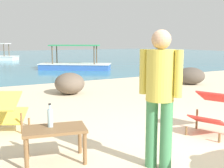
{
  "coord_description": "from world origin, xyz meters",
  "views": [
    {
      "loc": [
        -2.85,
        -2.54,
        1.54
      ],
      "look_at": [
        0.14,
        3.0,
        0.55
      ],
      "focal_mm": 44.79,
      "sensor_mm": 36.0,
      "label": 1
    }
  ],
  "objects_px": {
    "bottle": "(50,117)",
    "deck_chair_near": "(212,110)",
    "low_bench_table": "(55,134)",
    "deck_chair_far": "(6,110)",
    "boat_blue": "(75,64)",
    "person_standing": "(160,89)"
  },
  "relations": [
    {
      "from": "low_bench_table",
      "to": "boat_blue",
      "type": "distance_m",
      "value": 11.28
    },
    {
      "from": "deck_chair_near",
      "to": "person_standing",
      "type": "xyz_separation_m",
      "value": [
        -1.55,
        -0.61,
        0.56
      ]
    },
    {
      "from": "low_bench_table",
      "to": "person_standing",
      "type": "bearing_deg",
      "value": -23.82
    },
    {
      "from": "deck_chair_far",
      "to": "person_standing",
      "type": "xyz_separation_m",
      "value": [
        1.39,
        -2.21,
        0.56
      ]
    },
    {
      "from": "bottle",
      "to": "low_bench_table",
      "type": "bearing_deg",
      "value": -66.1
    },
    {
      "from": "bottle",
      "to": "boat_blue",
      "type": "xyz_separation_m",
      "value": [
        4.28,
        10.38,
        -0.31
      ]
    },
    {
      "from": "low_bench_table",
      "to": "deck_chair_far",
      "type": "relative_size",
      "value": 0.9
    },
    {
      "from": "bottle",
      "to": "deck_chair_near",
      "type": "bearing_deg",
      "value": -4.41
    },
    {
      "from": "deck_chair_near",
      "to": "deck_chair_far",
      "type": "distance_m",
      "value": 3.34
    },
    {
      "from": "deck_chair_near",
      "to": "boat_blue",
      "type": "distance_m",
      "value": 10.71
    },
    {
      "from": "bottle",
      "to": "deck_chair_far",
      "type": "distance_m",
      "value": 1.44
    },
    {
      "from": "low_bench_table",
      "to": "bottle",
      "type": "xyz_separation_m",
      "value": [
        -0.03,
        0.07,
        0.19
      ]
    },
    {
      "from": "bottle",
      "to": "person_standing",
      "type": "bearing_deg",
      "value": -37.65
    },
    {
      "from": "low_bench_table",
      "to": "bottle",
      "type": "height_order",
      "value": "bottle"
    },
    {
      "from": "person_standing",
      "to": "low_bench_table",
      "type": "bearing_deg",
      "value": 113.26
    },
    {
      "from": "low_bench_table",
      "to": "deck_chair_far",
      "type": "xyz_separation_m",
      "value": [
        -0.37,
        1.46,
        0.02
      ]
    },
    {
      "from": "person_standing",
      "to": "bottle",
      "type": "bearing_deg",
      "value": 111.64
    },
    {
      "from": "bottle",
      "to": "person_standing",
      "type": "height_order",
      "value": "person_standing"
    },
    {
      "from": "low_bench_table",
      "to": "deck_chair_far",
      "type": "height_order",
      "value": "deck_chair_far"
    },
    {
      "from": "deck_chair_near",
      "to": "deck_chair_far",
      "type": "bearing_deg",
      "value": -51.18
    },
    {
      "from": "low_bench_table",
      "to": "deck_chair_near",
      "type": "height_order",
      "value": "deck_chair_near"
    },
    {
      "from": "deck_chair_far",
      "to": "boat_blue",
      "type": "xyz_separation_m",
      "value": [
        4.62,
        8.98,
        -0.13
      ]
    }
  ]
}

